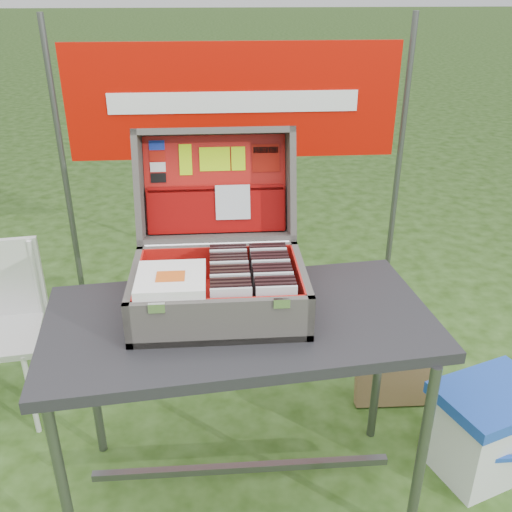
{
  "coord_description": "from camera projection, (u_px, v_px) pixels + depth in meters",
  "views": [
    {
      "loc": [
        -0.1,
        -1.7,
        1.84
      ],
      "look_at": [
        0.03,
        0.1,
        0.96
      ],
      "focal_mm": 40.0,
      "sensor_mm": 36.0,
      "label": 1
    }
  ],
  "objects": [
    {
      "name": "ground",
      "position": [
        250.0,
        476.0,
        2.33
      ],
      "size": [
        80.0,
        80.0,
        0.0
      ],
      "primitive_type": "plane",
      "color": "#223E0D",
      "rests_on": "ground"
    },
    {
      "name": "table",
      "position": [
        241.0,
        411.0,
        2.09
      ],
      "size": [
        1.36,
        0.78,
        0.81
      ],
      "primitive_type": null,
      "rotation": [
        0.0,
        0.0,
        0.1
      ],
      "color": "#242426",
      "rests_on": "ground"
    },
    {
      "name": "table_top",
      "position": [
        240.0,
        322.0,
        1.92
      ],
      "size": [
        1.36,
        0.78,
        0.04
      ],
      "primitive_type": "cube",
      "rotation": [
        0.0,
        0.0,
        0.1
      ],
      "color": "#242426",
      "rests_on": "ground"
    },
    {
      "name": "table_leg_fl",
      "position": [
        62.0,
        481.0,
        1.83
      ],
      "size": [
        0.04,
        0.04,
        0.77
      ],
      "primitive_type": "cylinder",
      "color": "#59595B",
      "rests_on": "ground"
    },
    {
      "name": "table_leg_fr",
      "position": [
        421.0,
        460.0,
        1.9
      ],
      "size": [
        0.04,
        0.04,
        0.77
      ],
      "primitive_type": "cylinder",
      "color": "#59595B",
      "rests_on": "ground"
    },
    {
      "name": "table_leg_bl",
      "position": [
        92.0,
        377.0,
        2.3
      ],
      "size": [
        0.04,
        0.04,
        0.77
      ],
      "primitive_type": "cylinder",
      "color": "#59595B",
      "rests_on": "ground"
    },
    {
      "name": "table_leg_br",
      "position": [
        379.0,
        364.0,
        2.38
      ],
      "size": [
        0.04,
        0.04,
        0.77
      ],
      "primitive_type": "cylinder",
      "color": "#59595B",
      "rests_on": "ground"
    },
    {
      "name": "table_brace",
      "position": [
        242.0,
        468.0,
        2.22
      ],
      "size": [
        1.15,
        0.03,
        0.03
      ],
      "primitive_type": "cube",
      "color": "#59595B",
      "rests_on": "ground"
    },
    {
      "name": "suitcase",
      "position": [
        217.0,
        232.0,
        1.89
      ],
      "size": [
        0.58,
        0.58,
        0.54
      ],
      "primitive_type": null,
      "color": "#615C58",
      "rests_on": "table"
    },
    {
      "name": "suitcase_base_bottom",
      "position": [
        220.0,
        308.0,
        1.95
      ],
      "size": [
        0.58,
        0.42,
        0.02
      ],
      "primitive_type": "cube",
      "color": "#615C58",
      "rests_on": "table_top"
    },
    {
      "name": "suitcase_base_wall_front",
      "position": [
        220.0,
        323.0,
        1.74
      ],
      "size": [
        0.58,
        0.02,
        0.16
      ],
      "primitive_type": "cube",
      "color": "#615C58",
      "rests_on": "table_top"
    },
    {
      "name": "suitcase_base_wall_back",
      "position": [
        218.0,
        265.0,
        2.09
      ],
      "size": [
        0.58,
        0.02,
        0.16
      ],
      "primitive_type": "cube",
      "color": "#615C58",
      "rests_on": "table_top"
    },
    {
      "name": "suitcase_base_wall_left",
      "position": [
        135.0,
        294.0,
        1.9
      ],
      "size": [
        0.02,
        0.42,
        0.16
      ],
      "primitive_type": "cube",
      "color": "#615C58",
      "rests_on": "table_top"
    },
    {
      "name": "suitcase_base_wall_right",
      "position": [
        301.0,
        288.0,
        1.93
      ],
      "size": [
        0.02,
        0.42,
        0.16
      ],
      "primitive_type": "cube",
      "color": "#615C58",
      "rests_on": "table_top"
    },
    {
      "name": "suitcase_liner_floor",
      "position": [
        220.0,
        304.0,
        1.94
      ],
      "size": [
        0.54,
        0.37,
        0.01
      ],
      "primitive_type": "cube",
      "color": "red",
      "rests_on": "suitcase_base_bottom"
    },
    {
      "name": "suitcase_latch_left",
      "position": [
        157.0,
        308.0,
        1.69
      ],
      "size": [
        0.05,
        0.01,
        0.03
      ],
      "primitive_type": "cube",
      "color": "silver",
      "rests_on": "suitcase_base_wall_front"
    },
    {
      "name": "suitcase_latch_right",
      "position": [
        282.0,
        303.0,
        1.71
      ],
      "size": [
        0.05,
        0.01,
        0.03
      ],
      "primitive_type": "cube",
      "color": "silver",
      "rests_on": "suitcase_base_wall_front"
    },
    {
      "name": "suitcase_hinge",
      "position": [
        218.0,
        244.0,
        2.07
      ],
      "size": [
        0.52,
        0.02,
        0.02
      ],
      "primitive_type": "cylinder",
      "rotation": [
        0.0,
        1.57,
        0.0
      ],
      "color": "silver",
      "rests_on": "suitcase_base_wall_back"
    },
    {
      "name": "suitcase_lid_back",
      "position": [
        216.0,
        184.0,
        2.17
      ],
      "size": [
        0.58,
        0.13,
        0.41
      ],
      "primitive_type": "cube",
      "rotation": [
        -1.84,
        0.0,
        0.0
      ],
      "color": "#615C58",
      "rests_on": "suitcase_base_wall_back"
    },
    {
      "name": "suitcase_lid_rim_far",
      "position": [
        214.0,
        131.0,
        2.07
      ],
      "size": [
        0.58,
        0.16,
        0.06
      ],
      "primitive_type": "cube",
      "rotation": [
        -1.84,
        0.0,
        0.0
      ],
      "color": "#615C58",
      "rests_on": "suitcase_lid_back"
    },
    {
      "name": "suitcase_lid_rim_near",
      "position": [
        217.0,
        238.0,
        2.14
      ],
      "size": [
        0.58,
        0.16,
        0.06
      ],
      "primitive_type": "cube",
      "rotation": [
        -1.84,
        0.0,
        0.0
      ],
      "color": "#615C58",
      "rests_on": "suitcase_lid_back"
    },
    {
      "name": "suitcase_lid_rim_left",
      "position": [
        139.0,
        187.0,
        2.09
      ],
      "size": [
        0.02,
        0.26,
        0.44
      ],
      "primitive_type": "cube",
      "rotation": [
        -1.84,
        0.0,
        0.0
      ],
      "color": "#615C58",
      "rests_on": "suitcase_lid_back"
    },
    {
      "name": "suitcase_lid_rim_right",
      "position": [
        291.0,
        183.0,
        2.12
      ],
      "size": [
        0.02,
        0.26,
        0.44
      ],
      "primitive_type": "cube",
      "rotation": [
        -1.84,
        0.0,
        0.0
      ],
      "color": "#615C58",
      "rests_on": "suitcase_lid_back"
    },
    {
      "name": "suitcase_lid_liner",
      "position": [
        216.0,
        184.0,
        2.16
      ],
      "size": [
        0.53,
        0.1,
        0.35
      ],
      "primitive_type": "cube",
      "rotation": [
        -1.84,
        0.0,
        0.0
      ],
      "color": "red",
      "rests_on": "suitcase_lid_back"
    },
    {
      "name": "suitcase_liner_wall_front",
      "position": [
        220.0,
        317.0,
        1.75
      ],
      "size": [
        0.54,
        0.01,
        0.13
      ],
      "primitive_type": "cube",
      "color": "red",
      "rests_on": "suitcase_base_bottom"
    },
    {
      "name": "suitcase_liner_wall_back",
      "position": [
        218.0,
        264.0,
        2.07
      ],
      "size": [
        0.54,
        0.01,
        0.13
      ],
      "primitive_type": "cube",
      "color": "red",
      "rests_on": "suitcase_base_bottom"
    },
    {
      "name": "suitcase_liner_wall_left",
      "position": [
        139.0,
        291.0,
        1.89
      ],
      "size": [
        0.01,
        0.37,
        0.13
      ],
      "primitive_type": "cube",
      "color": "red",
      "rests_on": "suitcase_base_bottom"
    },
    {
      "name": "suitcase_liner_wall_right",
      "position": [
        297.0,
        285.0,
        1.93
      ],
      "size": [
        0.01,
        0.37,
        0.13
      ],
      "primitive_type": "cube",
      "color": "red",
      "rests_on": "suitcase_base_bottom"
    },
    {
      "name": "suitcase_lid_pocket",
      "position": [
        216.0,
        210.0,
        2.15
      ],
      "size": [
        0.52,
        0.07,
        0.17
      ],
      "primitive_type": "cube",
      "rotation": [
        -1.84,
        0.0,
        0.0
      ],
      "color": "#7E0605",
      "rests_on": "suitcase_lid_liner"
    },
    {
      "name": "suitcase_pocket_edge",
      "position": [
        216.0,
        188.0,
        2.13
      ],
      "size": [
        0.51,
        0.02,
        0.02
      ],
      "primitive_type": "cube",
      "rotation": [
        -1.84,
        0.0,
        0.0
      ],
      "color": "#7E0605",
      "rests_on": "suitcase_lid_pocket"
    },
    {
      "name": "suitcase_pocket_cd",
      "position": [
        233.0,
        202.0,
        2.14
      ],
      "size": [
        0.13,
        0.04,
        0.13
      ],
      "primitive_type": "cube",
      "rotation": [
        -1.84,
        0.0,
        0.0
      ],
      "color": "silver",
      "rests_on": "suitcase_lid_pocket"
    },
    {
      "name": "lid_sticker_cc_a",
      "position": [
        157.0,
        145.0,
        2.11
      ],
      "size": [
        0.06,
        0.01,
        0.03
      ],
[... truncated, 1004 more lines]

